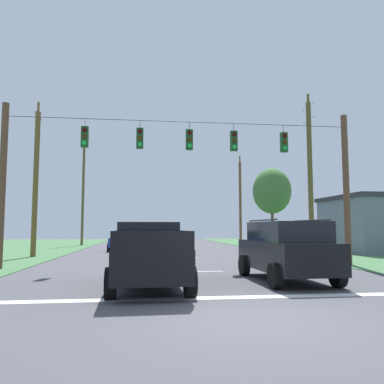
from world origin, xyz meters
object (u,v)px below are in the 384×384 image
at_px(suv_black, 286,249).
at_px(distant_car_crossing_white, 291,240).
at_px(utility_pole_mid_right, 310,174).
at_px(overhead_signal_span, 184,176).
at_px(utility_pole_far_left, 83,194).
at_px(utility_pole_far_right, 240,201).
at_px(tree_roadside_right, 272,191).
at_px(utility_pole_mid_left, 36,181).
at_px(pickup_truck, 148,255).
at_px(distant_car_oncoming, 122,240).

xyz_separation_m(suv_black, distant_car_crossing_white, (6.77, 17.09, -0.27)).
bearing_deg(utility_pole_mid_right, overhead_signal_span, -146.76).
bearing_deg(utility_pole_far_left, overhead_signal_span, -70.72).
distance_m(suv_black, utility_pole_far_right, 29.11).
xyz_separation_m(utility_pole_far_left, tree_roadside_right, (18.25, -5.75, -0.09)).
xyz_separation_m(utility_pole_mid_left, utility_pole_far_left, (0.38, 16.12, 0.65)).
relative_size(suv_black, tree_roadside_right, 0.66).
relative_size(pickup_truck, utility_pole_mid_left, 0.56).
distance_m(utility_pole_mid_right, tree_roadside_right, 12.08).
relative_size(suv_black, distant_car_crossing_white, 1.11).
height_order(utility_pole_mid_left, utility_pole_far_left, utility_pole_far_left).
height_order(utility_pole_far_right, utility_pole_mid_left, utility_pole_mid_left).
distance_m(suv_black, utility_pole_mid_right, 12.67).
height_order(pickup_truck, utility_pole_far_left, utility_pole_far_left).
distance_m(distant_car_oncoming, utility_pole_mid_left, 9.00).
distance_m(overhead_signal_span, utility_pole_far_right, 24.89).
bearing_deg(utility_pole_mid_left, distant_car_oncoming, 52.16).
xyz_separation_m(suv_black, utility_pole_mid_right, (5.65, 10.58, 4.10)).
relative_size(overhead_signal_span, utility_pole_far_left, 1.47).
xyz_separation_m(utility_pole_mid_right, utility_pole_far_left, (-16.75, 17.73, 0.17)).
bearing_deg(suv_black, utility_pole_mid_left, 133.28).
bearing_deg(pickup_truck, tree_roadside_right, 63.25).
relative_size(suv_black, utility_pole_far_left, 0.44).
bearing_deg(distant_car_crossing_white, utility_pole_far_left, 147.87).
bearing_deg(distant_car_crossing_white, distant_car_oncoming, 173.49).
bearing_deg(utility_pole_far_left, distant_car_crossing_white, -32.13).
bearing_deg(utility_pole_far_left, pickup_truck, -77.43).
relative_size(pickup_truck, suv_black, 1.13).
bearing_deg(distant_car_crossing_white, pickup_truck, -122.51).
relative_size(utility_pole_mid_right, utility_pole_far_right, 1.08).
xyz_separation_m(overhead_signal_span, utility_pole_mid_right, (8.58, 5.62, 0.99)).
distance_m(overhead_signal_span, pickup_truck, 6.78).
bearing_deg(overhead_signal_span, suv_black, -59.41).
bearing_deg(utility_pole_far_right, utility_pole_mid_right, -89.66).
height_order(suv_black, utility_pole_far_left, utility_pole_far_left).
distance_m(overhead_signal_span, tree_roadside_right, 20.31).
height_order(pickup_truck, utility_pole_mid_left, utility_pole_mid_left).
xyz_separation_m(utility_pole_far_right, utility_pole_far_left, (-16.64, -0.05, 0.67)).
bearing_deg(distant_car_oncoming, pickup_truck, -84.46).
height_order(overhead_signal_span, utility_pole_mid_left, utility_pole_mid_left).
bearing_deg(utility_pole_mid_left, tree_roadside_right, 29.12).
relative_size(utility_pole_mid_right, tree_roadside_right, 1.41).
height_order(distant_car_crossing_white, utility_pole_mid_right, utility_pole_mid_right).
relative_size(utility_pole_mid_left, tree_roadside_right, 1.31).
distance_m(pickup_truck, utility_pole_mid_left, 15.13).
bearing_deg(tree_roadside_right, suv_black, -107.59).
distance_m(overhead_signal_span, utility_pole_mid_right, 10.30).
bearing_deg(utility_pole_mid_left, utility_pole_far_right, 43.54).
relative_size(distant_car_crossing_white, utility_pole_far_left, 0.40).
bearing_deg(pickup_truck, utility_pole_far_right, 70.79).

